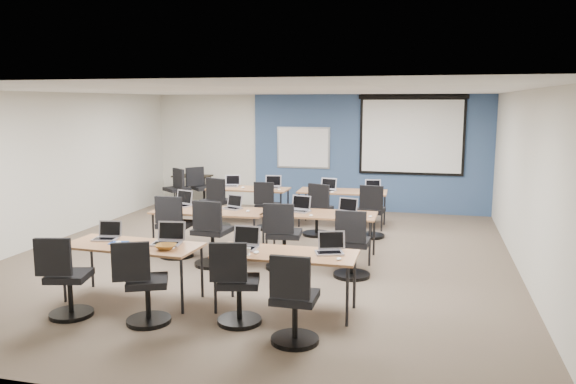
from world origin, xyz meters
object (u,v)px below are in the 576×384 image
(projector_screen, at_px, (412,131))
(task_chair_2, at_px, (236,290))
(laptop_7, at_px, (347,210))
(spare_chair_b, at_px, (178,194))
(utility_table, at_px, (192,179))
(laptop_2, at_px, (244,243))
(training_table_back_left, at_px, (249,190))
(laptop_3, at_px, (330,248))
(task_chair_6, at_px, (283,242))
(laptop_5, at_px, (233,205))
(laptop_8, at_px, (232,184))
(laptop_11, at_px, (372,189))
(laptop_1, at_px, (168,238))
(training_table_back_right, at_px, (342,193))
(task_chair_7, at_px, (352,249))
(task_chair_11, at_px, (371,216))
(training_table_mid_left, at_px, (210,213))
(spare_chair_a, at_px, (202,192))
(training_table_mid_right, at_px, (319,216))
(task_chair_0, at_px, (66,284))
(task_chair_8, at_px, (216,207))
(task_chair_3, at_px, (294,307))
(task_chair_10, at_px, (317,214))
(laptop_0, at_px, (107,235))
(training_table_front_right, at_px, (286,257))
(task_chair_9, at_px, (266,210))
(laptop_4, at_px, (182,202))
(task_chair_1, at_px, (144,290))
(task_chair_5, at_px, (211,239))
(task_chair_4, at_px, (174,231))
(whiteboard, at_px, (303,148))
(laptop_9, at_px, (272,185))

(projector_screen, relative_size, task_chair_2, 2.41)
(laptop_7, relative_size, spare_chair_b, 0.31)
(task_chair_2, bearing_deg, utility_table, 103.40)
(laptop_2, bearing_deg, training_table_back_left, 109.63)
(laptop_3, height_order, task_chair_6, task_chair_6)
(spare_chair_b, bearing_deg, laptop_5, -13.29)
(laptop_8, height_order, laptop_11, same)
(laptop_7, bearing_deg, laptop_1, -111.93)
(training_table_back_right, relative_size, task_chair_6, 1.72)
(task_chair_7, bearing_deg, laptop_11, 91.99)
(task_chair_11, bearing_deg, training_table_mid_left, -138.38)
(spare_chair_a, bearing_deg, training_table_mid_right, -90.18)
(task_chair_0, distance_m, task_chair_8, 4.94)
(task_chair_3, bearing_deg, task_chair_0, 178.42)
(laptop_5, xyz_separation_m, task_chair_10, (1.17, 1.40, -0.37))
(training_table_mid_left, xyz_separation_m, laptop_8, (-0.58, 2.63, 0.10))
(task_chair_8, bearing_deg, laptop_5, -40.39)
(training_table_back_right, relative_size, laptop_2, 5.17)
(task_chair_2, bearing_deg, training_table_back_left, 92.73)
(laptop_0, height_order, task_chair_11, task_chair_11)
(training_table_front_right, height_order, laptop_8, laptop_8)
(task_chair_10, bearing_deg, training_table_mid_left, -112.00)
(training_table_mid_left, xyz_separation_m, task_chair_9, (0.41, 1.91, -0.29))
(training_table_back_right, distance_m, task_chair_3, 5.83)
(task_chair_0, height_order, task_chair_7, task_chair_7)
(projector_screen, distance_m, laptop_4, 5.61)
(projector_screen, relative_size, task_chair_1, 2.42)
(laptop_0, height_order, task_chair_5, task_chair_5)
(task_chair_2, bearing_deg, laptop_3, 21.75)
(spare_chair_b, bearing_deg, task_chair_4, -28.54)
(laptop_11, bearing_deg, training_table_mid_right, -114.81)
(whiteboard, relative_size, task_chair_3, 1.28)
(laptop_3, bearing_deg, laptop_5, 112.43)
(task_chair_8, xyz_separation_m, spare_chair_a, (-1.06, 1.73, -0.01))
(spare_chair_b, bearing_deg, laptop_0, -37.17)
(task_chair_10, relative_size, task_chair_11, 1.01)
(laptop_0, xyz_separation_m, task_chair_9, (0.96, 4.13, -0.39))
(laptop_1, relative_size, task_chair_4, 0.35)
(task_chair_7, bearing_deg, laptop_9, 123.11)
(task_chair_8, height_order, spare_chair_b, task_chair_8)
(laptop_1, bearing_deg, spare_chair_a, 100.50)
(task_chair_1, distance_m, laptop_5, 3.34)
(task_chair_8, distance_m, spare_chair_b, 1.97)
(laptop_7, relative_size, utility_table, 0.36)
(training_table_back_left, distance_m, laptop_7, 3.27)
(training_table_front_right, relative_size, task_chair_4, 1.65)
(projector_screen, bearing_deg, task_chair_3, -96.57)
(task_chair_1, xyz_separation_m, task_chair_11, (2.05, 4.82, 0.01))
(task_chair_4, xyz_separation_m, laptop_11, (2.89, 3.07, 0.36))
(whiteboard, bearing_deg, task_chair_9, -94.45)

